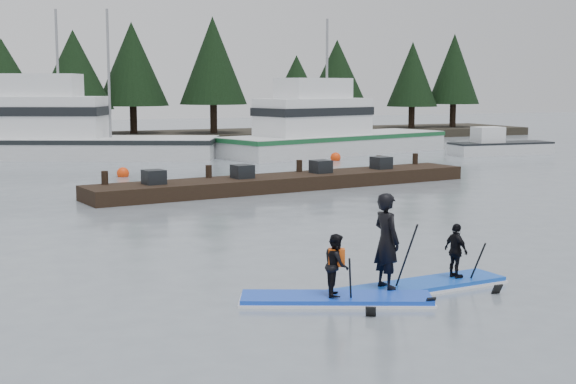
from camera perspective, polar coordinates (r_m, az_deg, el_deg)
name	(u,v)px	position (r m, az deg, el deg)	size (l,w,h in m)	color
ground	(405,281)	(16.57, 8.32, -6.30)	(160.00, 160.00, 0.00)	slate
far_shore	(78,140)	(56.42, -14.72, 3.63)	(70.00, 8.00, 0.60)	#2D281E
treeline	(78,144)	(56.44, -14.71, 3.33)	(60.00, 4.00, 8.00)	black
fishing_boat_large	(66,146)	(45.65, -15.52, 3.18)	(15.78, 10.37, 8.95)	silver
fishing_boat_medium	(330,143)	(46.76, 3.03, 3.49)	(15.13, 8.04, 8.65)	silver
skiff	(501,148)	(47.85, 14.90, 3.02)	(6.02, 1.81, 0.70)	silver
floating_dock	(288,182)	(30.87, 0.02, 0.73)	(15.90, 2.12, 0.53)	black
buoy_d	(245,175)	(35.65, -3.04, 1.21)	(0.58, 0.58, 0.58)	#EB3B0B
buoy_b	(123,177)	(35.69, -11.65, 1.07)	(0.53, 0.53, 0.53)	#EB3B0B
buoy_c	(336,160)	(42.66, 3.40, 2.26)	(0.55, 0.55, 0.55)	#EB3B0B
paddleboard_solo	(336,284)	(14.79, 3.46, -6.54)	(3.54, 2.20, 1.77)	blue
paddleboard_duo	(411,259)	(15.70, 8.73, -4.76)	(3.76, 1.36, 2.46)	blue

